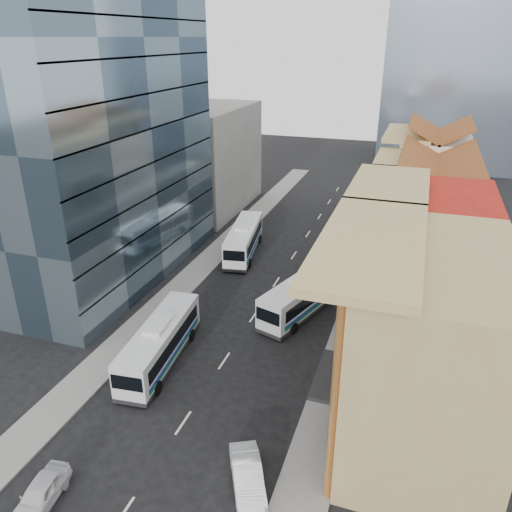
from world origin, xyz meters
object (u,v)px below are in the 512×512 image
(bus_right, at_px, (304,294))
(sedan_right, at_px, (247,476))
(office_tower, at_px, (94,125))
(bus_left_near, at_px, (160,342))
(bus_left_far, at_px, (244,239))
(sedan_left, at_px, (40,494))
(shophouse_tan, at_px, (428,350))

(bus_right, height_order, sedan_right, bus_right)
(office_tower, bearing_deg, bus_right, -5.01)
(bus_left_near, height_order, bus_right, bus_right)
(bus_left_far, relative_size, bus_right, 1.00)
(sedan_left, bearing_deg, bus_left_far, 84.10)
(office_tower, bearing_deg, sedan_left, -63.90)
(bus_left_near, relative_size, bus_left_far, 0.97)
(shophouse_tan, distance_m, sedan_right, 12.36)
(bus_left_far, distance_m, sedan_right, 31.96)
(bus_left_near, height_order, bus_left_far, bus_left_far)
(sedan_right, bearing_deg, bus_left_far, 83.03)
(shophouse_tan, relative_size, sedan_left, 3.43)
(shophouse_tan, xyz_separation_m, sedan_left, (-18.36, -11.79, -5.31))
(bus_left_near, bearing_deg, sedan_right, -46.60)
(shophouse_tan, xyz_separation_m, sedan_right, (-8.50, -7.27, -5.26))
(shophouse_tan, height_order, bus_left_near, shophouse_tan)
(bus_left_near, distance_m, bus_left_far, 21.32)
(shophouse_tan, bearing_deg, bus_left_far, 130.63)
(shophouse_tan, distance_m, bus_right, 16.32)
(shophouse_tan, height_order, bus_left_far, shophouse_tan)
(bus_left_near, bearing_deg, office_tower, 129.55)
(bus_right, xyz_separation_m, sedan_right, (1.54, -19.43, -1.05))
(shophouse_tan, distance_m, bus_left_near, 18.99)
(shophouse_tan, distance_m, office_tower, 35.19)
(office_tower, xyz_separation_m, sedan_right, (22.50, -21.27, -14.26))
(bus_left_far, relative_size, sedan_left, 2.73)
(office_tower, relative_size, sedan_right, 6.70)
(bus_left_far, bearing_deg, sedan_left, -97.46)
(office_tower, height_order, bus_left_near, office_tower)
(office_tower, xyz_separation_m, bus_left_near, (12.55, -12.56, -13.27))
(shophouse_tan, relative_size, sedan_right, 3.12)
(office_tower, distance_m, bus_left_near, 22.17)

